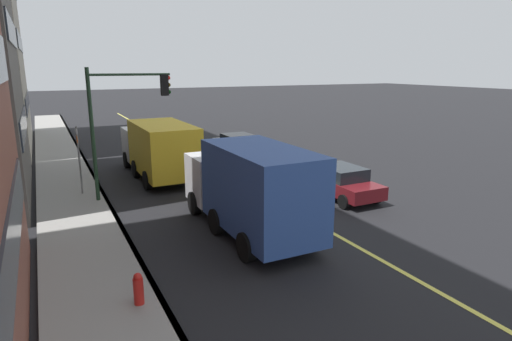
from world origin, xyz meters
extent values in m
plane|color=black|center=(0.00, 0.00, 0.00)|extent=(200.00, 200.00, 0.00)
cube|color=gray|center=(0.00, 7.80, 0.07)|extent=(80.00, 2.76, 0.15)
cube|color=slate|center=(0.00, 6.51, 0.07)|extent=(80.00, 0.16, 0.15)
cube|color=#D8CC4C|center=(0.00, 0.00, 0.01)|extent=(80.00, 0.16, 0.01)
cube|color=#262D38|center=(-6.64, 9.35, 2.59)|extent=(9.56, 0.06, 1.10)
cube|color=#262D38|center=(6.27, 9.35, 3.14)|extent=(8.51, 0.06, 1.10)
cube|color=#262D38|center=(6.27, 9.35, 7.06)|extent=(8.51, 0.06, 1.10)
cube|color=#262D38|center=(19.89, 9.35, 3.22)|extent=(12.33, 0.06, 1.10)
cube|color=#262D38|center=(19.89, 9.35, 7.25)|extent=(12.33, 0.06, 1.10)
cube|color=#591116|center=(-0.83, -2.84, 0.58)|extent=(3.96, 1.73, 0.57)
cube|color=black|center=(-0.75, -2.84, 1.13)|extent=(2.07, 1.59, 0.53)
cylinder|color=black|center=(-2.14, -3.69, 0.30)|extent=(0.60, 0.22, 0.60)
cylinder|color=black|center=(-2.14, -2.00, 0.30)|extent=(0.60, 0.22, 0.60)
cylinder|color=black|center=(0.48, -3.69, 0.30)|extent=(0.60, 0.22, 0.60)
cylinder|color=black|center=(0.48, -2.00, 0.30)|extent=(0.60, 0.22, 0.60)
cube|color=#A8AAB2|center=(9.23, -2.53, 0.62)|extent=(4.67, 1.87, 0.65)
cube|color=black|center=(9.37, -2.53, 1.18)|extent=(2.12, 1.72, 0.47)
cylinder|color=black|center=(7.69, -3.44, 0.30)|extent=(0.60, 0.22, 0.60)
cylinder|color=black|center=(7.69, -1.61, 0.30)|extent=(0.60, 0.22, 0.60)
cylinder|color=black|center=(10.77, -3.44, 0.30)|extent=(0.60, 0.22, 0.60)
cylinder|color=black|center=(10.77, -1.61, 0.30)|extent=(0.60, 0.22, 0.60)
cube|color=silver|center=(-0.01, 2.53, 1.36)|extent=(1.93, 2.30, 1.83)
cube|color=#2D4C93|center=(-3.53, 2.53, 1.79)|extent=(4.81, 2.30, 2.69)
cylinder|color=black|center=(-0.01, 3.63, 0.45)|extent=(0.90, 0.28, 0.90)
cylinder|color=black|center=(-0.01, 1.43, 0.45)|extent=(0.90, 0.28, 0.90)
cylinder|color=black|center=(-4.73, 3.63, 0.45)|extent=(0.90, 0.28, 0.90)
cylinder|color=black|center=(-4.73, 1.43, 0.45)|extent=(0.90, 0.28, 0.90)
cylinder|color=black|center=(-2.32, 3.63, 0.45)|extent=(0.90, 0.28, 0.90)
cylinder|color=black|center=(-2.32, 1.43, 0.45)|extent=(0.90, 0.28, 0.90)
cube|color=silver|center=(9.39, 3.32, 1.34)|extent=(2.09, 2.44, 1.77)
cube|color=gold|center=(5.59, 3.32, 1.67)|extent=(5.22, 2.44, 2.43)
cylinder|color=black|center=(9.39, 4.48, 0.45)|extent=(0.90, 0.28, 0.90)
cylinder|color=black|center=(9.39, 2.15, 0.45)|extent=(0.90, 0.28, 0.90)
cylinder|color=black|center=(4.28, 4.48, 0.45)|extent=(0.90, 0.28, 0.90)
cylinder|color=black|center=(4.28, 2.15, 0.45)|extent=(0.90, 0.28, 0.90)
cylinder|color=black|center=(6.89, 4.48, 0.45)|extent=(0.90, 0.28, 0.90)
cylinder|color=black|center=(6.89, 2.15, 0.45)|extent=(0.90, 0.28, 0.90)
cylinder|color=#1E3823|center=(3.13, 6.83, 2.81)|extent=(0.16, 0.16, 5.62)
cylinder|color=#1E3823|center=(3.13, 5.16, 5.32)|extent=(0.10, 3.32, 0.10)
cube|color=black|center=(3.13, 3.75, 4.87)|extent=(0.28, 0.30, 0.90)
sphere|color=red|center=(3.13, 3.57, 5.17)|extent=(0.18, 0.18, 0.18)
sphere|color=#392905|center=(3.13, 3.57, 4.87)|extent=(0.18, 0.18, 0.18)
sphere|color=black|center=(3.13, 3.57, 4.57)|extent=(0.18, 0.18, 0.18)
cylinder|color=slate|center=(4.47, 7.33, 1.57)|extent=(0.08, 0.08, 3.15)
cube|color=white|center=(4.47, 7.35, 2.95)|extent=(0.60, 0.02, 0.20)
cube|color=#DB5919|center=(4.47, 7.35, 2.60)|extent=(0.44, 0.02, 0.28)
cylinder|color=red|center=(-5.95, 7.03, 0.40)|extent=(0.24, 0.24, 0.80)
sphere|color=red|center=(-5.95, 7.03, 0.84)|extent=(0.20, 0.20, 0.20)
camera|label=1|loc=(-15.42, 8.68, 5.64)|focal=30.22mm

